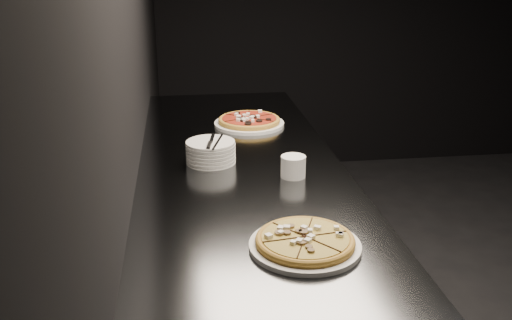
{
  "coord_description": "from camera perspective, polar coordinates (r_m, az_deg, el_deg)",
  "views": [
    {
      "loc": [
        -2.34,
        -1.83,
        1.66
      ],
      "look_at": [
        -2.08,
        0.06,
        0.95
      ],
      "focal_mm": 40.0,
      "sensor_mm": 36.0,
      "label": 1
    }
  ],
  "objects": [
    {
      "name": "wall_left",
      "position": [
        1.86,
        -12.94,
        11.74
      ],
      "size": [
        0.02,
        5.0,
        2.8
      ],
      "primitive_type": "cube",
      "color": "black",
      "rests_on": "floor"
    },
    {
      "name": "counter",
      "position": [
        2.2,
        -1.09,
        -12.77
      ],
      "size": [
        0.74,
        2.44,
        0.92
      ],
      "color": "#55585C",
      "rests_on": "floor"
    },
    {
      "name": "ramekin",
      "position": [
        1.97,
        3.75,
        -0.59
      ],
      "size": [
        0.09,
        0.09,
        0.08
      ],
      "color": "silver",
      "rests_on": "counter"
    },
    {
      "name": "cutlery",
      "position": [
        2.08,
        -4.36,
        1.81
      ],
      "size": [
        0.09,
        0.19,
        0.01
      ],
      "rotation": [
        0.0,
        0.0,
        -0.16
      ],
      "color": "silver",
      "rests_on": "plate_stack"
    },
    {
      "name": "pizza_tomato",
      "position": [
        2.56,
        -0.69,
        3.9
      ],
      "size": [
        0.36,
        0.36,
        0.04
      ],
      "rotation": [
        0.0,
        0.0,
        0.4
      ],
      "color": "white",
      "rests_on": "counter"
    },
    {
      "name": "plate_stack",
      "position": [
        2.11,
        -4.55,
        0.81
      ],
      "size": [
        0.18,
        0.18,
        0.08
      ],
      "color": "white",
      "rests_on": "counter"
    },
    {
      "name": "pizza_mushroom",
      "position": [
        1.52,
        4.92,
        -8.17
      ],
      "size": [
        0.3,
        0.3,
        0.03
      ],
      "rotation": [
        0.0,
        0.0,
        0.14
      ],
      "color": "white",
      "rests_on": "counter"
    }
  ]
}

